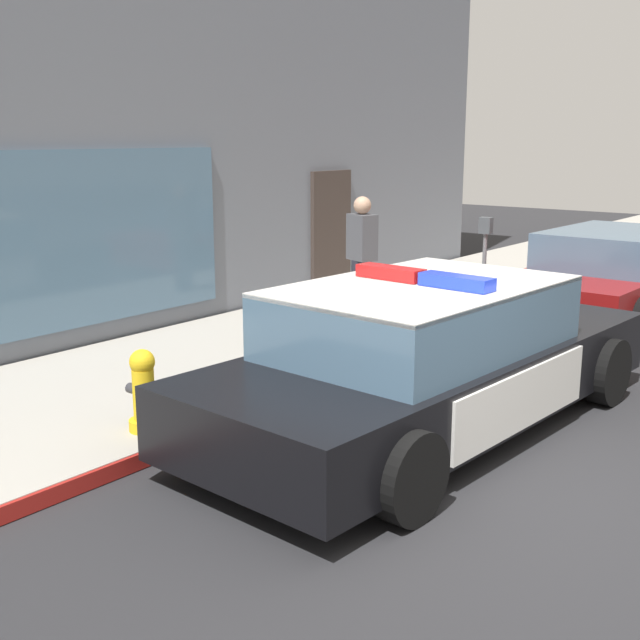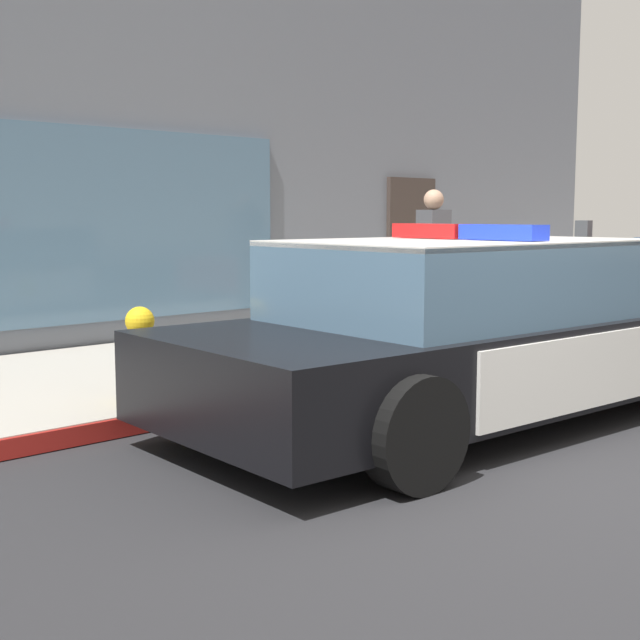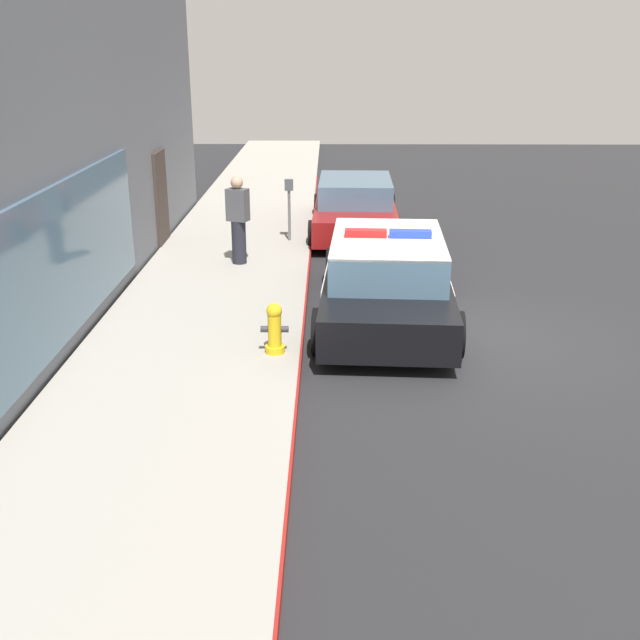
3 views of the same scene
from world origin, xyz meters
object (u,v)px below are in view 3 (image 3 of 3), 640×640
Objects in this scene: police_cruiser at (386,277)px; pedestrian_on_sidewalk at (238,220)px; car_down_street at (355,207)px; parking_meter at (289,198)px; fire_hydrant at (275,329)px.

pedestrian_on_sidewalk is at bearing 48.06° from police_cruiser.
pedestrian_on_sidewalk is (-3.18, 2.37, 0.38)m from car_down_street.
parking_meter is at bearing 24.68° from police_cruiser.
car_down_street reaches higher than fire_hydrant.
parking_meter reaches higher than fire_hydrant.
car_down_street is at bearing -48.49° from parking_meter.
parking_meter is (6.50, 0.11, 0.58)m from fire_hydrant.
pedestrian_on_sidewalk is (2.71, 2.70, 0.33)m from police_cruiser.
police_cruiser is 4.94m from parking_meter.
police_cruiser is at bearing 65.29° from pedestrian_on_sidewalk.
fire_hydrant is 4.77m from pedestrian_on_sidewalk.
police_cruiser is at bearing -41.34° from fire_hydrant.
police_cruiser is 7.26× the size of fire_hydrant.
parking_meter is (1.87, -0.90, 0.07)m from pedestrian_on_sidewalk.
police_cruiser is 3.08× the size of pedestrian_on_sidewalk.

